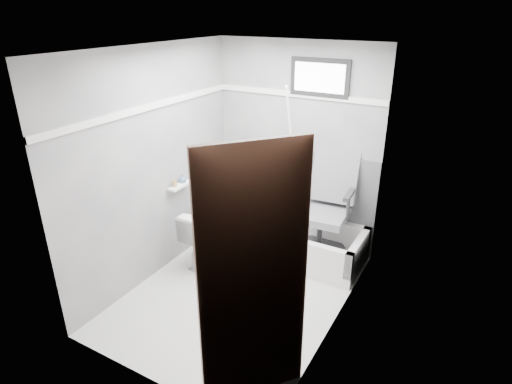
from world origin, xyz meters
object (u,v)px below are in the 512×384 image
Objects in this scene: office_chair at (321,207)px; toilet at (208,236)px; bathtub at (298,241)px; door at (265,319)px; soap_bottle_a at (174,182)px; soap_bottle_b at (183,178)px.

toilet is at bearing -155.78° from office_chair.
bathtub is 1.04m from toilet.
office_chair is 0.57× the size of door.
door is at bearing -82.01° from office_chair.
bathtub is at bearing -144.78° from toilet.
soap_bottle_b is at bearing 89.87° from soap_bottle_a.
office_chair is 11.65× the size of soap_bottle_a.
toilet is (-1.10, -0.61, -0.37)m from office_chair.
soap_bottle_b is (-1.92, 1.64, -0.04)m from door.
bathtub is 2.24× the size of toilet.
door is 20.31× the size of soap_bottle_a.
soap_bottle_b is (-1.42, -0.59, 0.27)m from office_chair.
soap_bottle_a is (-0.32, -0.13, 0.64)m from toilet.
office_chair is at bearing 27.21° from soap_bottle_a.
soap_bottle_a is at bearing -90.13° from soap_bottle_b.
toilet is (-0.85, -0.59, 0.12)m from bathtub.
door is at bearing -40.47° from soap_bottle_b.
toilet is at bearing 21.35° from soap_bottle_a.
office_chair reaches higher than soap_bottle_b.
office_chair is 10.90× the size of soap_bottle_b.
toilet is 0.72m from soap_bottle_a.
soap_bottle_a is (-1.17, -0.71, 0.76)m from bathtub.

